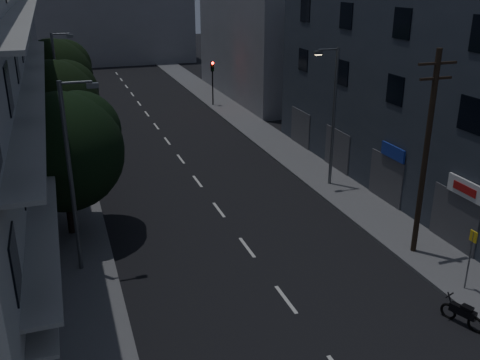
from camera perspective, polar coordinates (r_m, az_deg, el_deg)
ground at (r=37.44m, az=-6.51°, el=2.47°), size 160.00×160.00×0.00m
sidewalk_left at (r=36.66m, az=-18.01°, el=1.26°), size 3.00×90.00×0.15m
sidewalk_right at (r=39.61m, az=4.13°, el=3.71°), size 3.00×90.00×0.15m
lane_markings at (r=43.30m, az=-8.37°, el=4.96°), size 0.15×60.50×0.01m
building_right at (r=31.35m, az=20.14°, el=8.09°), size 6.19×28.00×11.00m
building_far_right at (r=55.53m, az=1.66°, el=15.52°), size 6.00×20.00×13.00m
building_far_end at (r=80.36m, az=-14.15°, el=15.56°), size 24.00×8.00×10.00m
tree_near at (r=25.89m, az=-18.23°, el=3.35°), size 5.56×5.56×6.86m
tree_mid at (r=35.09m, az=-19.19°, el=7.81°), size 5.66×5.66×6.97m
tree_far at (r=44.18m, az=-19.15°, el=10.60°), size 5.86×5.86×7.25m
traffic_signal_far_right at (r=51.40m, az=-2.95°, el=11.23°), size 0.28×0.37×4.10m
traffic_signal_far_left at (r=49.33m, az=-17.59°, el=9.88°), size 0.28×0.37×4.10m
street_lamp_left_near at (r=22.27m, az=-17.41°, el=1.06°), size 1.51×0.25×8.00m
street_lamp_right at (r=31.12m, az=9.81°, el=7.28°), size 1.51×0.25×8.00m
street_lamp_left_far at (r=40.48m, az=-18.73°, el=9.65°), size 1.51×0.25×8.00m
utility_pole at (r=23.93m, az=19.23°, el=2.89°), size 1.80×0.24×9.00m
bus_stop_sign at (r=22.73m, az=23.43°, el=-6.81°), size 0.06×0.35×2.52m
motorcycle at (r=21.38m, az=22.63°, el=-13.07°), size 0.77×1.62×1.09m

